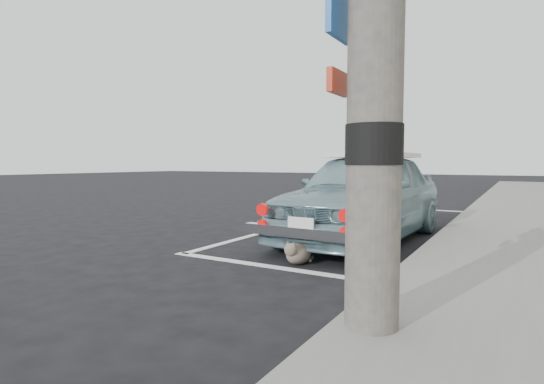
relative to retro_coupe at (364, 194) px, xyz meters
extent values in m
plane|color=black|center=(-0.76, -1.73, -0.70)|extent=(80.00, 80.00, 0.00)
cube|color=silver|center=(-0.26, -2.23, -0.69)|extent=(3.00, 0.12, 0.01)
cube|color=silver|center=(-0.26, 4.77, -0.69)|extent=(3.00, 0.12, 0.01)
cube|color=silver|center=(-1.66, 1.27, -0.69)|extent=(0.12, 7.00, 0.01)
cylinder|color=black|center=(1.29, -3.73, 0.60)|extent=(0.36, 0.36, 0.25)
cube|color=#1555AD|center=(1.05, -3.73, 1.50)|extent=(0.04, 0.35, 0.45)
cube|color=red|center=(1.05, -3.73, 1.00)|extent=(0.04, 0.30, 0.15)
cube|color=white|center=(1.05, -3.73, 1.00)|extent=(0.02, 0.16, 0.08)
imported|color=#779CA6|center=(0.00, 0.00, -0.01)|extent=(1.77, 4.11, 1.38)
cube|color=silver|center=(0.01, 0.41, 0.61)|extent=(1.19, 1.58, 0.07)
cube|color=silver|center=(-0.07, -1.98, -0.32)|extent=(1.55, 0.17, 0.12)
cube|color=white|center=(-0.07, -2.02, -0.22)|extent=(0.33, 0.03, 0.17)
cylinder|color=red|center=(-0.61, -1.99, -0.08)|extent=(0.15, 0.05, 0.15)
cylinder|color=red|center=(0.47, -2.02, -0.08)|extent=(0.15, 0.05, 0.15)
cylinder|color=red|center=(-0.61, -1.99, -0.26)|extent=(0.12, 0.04, 0.12)
cylinder|color=red|center=(0.47, -2.02, -0.26)|extent=(0.12, 0.04, 0.12)
ellipsoid|color=#6F6354|center=(-0.13, -1.94, -0.57)|extent=(0.28, 0.41, 0.23)
sphere|color=#6F6354|center=(-0.15, -2.11, -0.49)|extent=(0.15, 0.15, 0.15)
cone|color=#6F6354|center=(-0.19, -2.11, -0.42)|extent=(0.05, 0.05, 0.06)
cone|color=#6F6354|center=(-0.11, -2.12, -0.42)|extent=(0.05, 0.05, 0.06)
cylinder|color=#6F6354|center=(-0.05, -1.75, -0.65)|extent=(0.11, 0.25, 0.03)
camera|label=1|loc=(2.08, -6.32, 0.49)|focal=28.00mm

